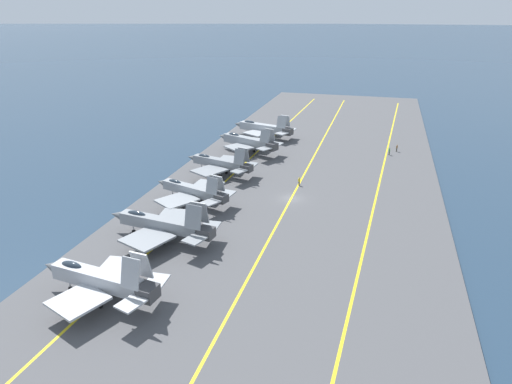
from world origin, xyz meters
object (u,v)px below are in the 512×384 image
(crew_brown_vest, at_px, (397,148))
(crew_yellow_vest, at_px, (299,181))
(parked_jet_second, at_px, (162,224))
(crew_green_vest, at_px, (389,151))
(parked_jet_third, at_px, (192,191))
(parked_jet_sixth, at_px, (263,128))
(parked_jet_fifth, at_px, (247,141))
(parked_jet_fourth, at_px, (220,163))
(parked_jet_nearest, at_px, (99,279))

(crew_brown_vest, bearing_deg, crew_yellow_vest, 147.35)
(parked_jet_second, xyz_separation_m, crew_green_vest, (51.33, -31.08, -1.59))
(parked_jet_third, relative_size, crew_yellow_vest, 9.23)
(parked_jet_sixth, bearing_deg, parked_jet_fifth, -179.47)
(parked_jet_fifth, bearing_deg, crew_green_vest, -77.08)
(parked_jet_second, height_order, parked_jet_fifth, parked_jet_second)
(parked_jet_fifth, bearing_deg, parked_jet_second, -179.37)
(crew_yellow_vest, bearing_deg, parked_jet_fifth, 41.56)
(crew_green_vest, bearing_deg, parked_jet_sixth, 77.04)
(parked_jet_second, relative_size, parked_jet_fourth, 1.12)
(parked_jet_sixth, distance_m, crew_brown_vest, 33.62)
(crew_yellow_vest, bearing_deg, parked_jet_sixth, 25.94)
(parked_jet_second, xyz_separation_m, parked_jet_fifth, (44.10, 0.49, 0.25))
(crew_brown_vest, bearing_deg, parked_jet_nearest, 154.85)
(parked_jet_fifth, relative_size, crew_green_vest, 9.94)
(parked_jet_second, bearing_deg, parked_jet_sixth, 0.61)
(parked_jet_sixth, xyz_separation_m, crew_green_vest, (-7.29, -31.70, -1.52))
(parked_jet_nearest, distance_m, crew_green_vest, 73.60)
(parked_jet_second, xyz_separation_m, parked_jet_fourth, (28.21, 1.43, 0.03))
(parked_jet_second, distance_m, crew_yellow_vest, 30.66)
(parked_jet_sixth, bearing_deg, parked_jet_nearest, -179.60)
(parked_jet_fourth, relative_size, crew_green_vest, 9.23)
(parked_jet_third, xyz_separation_m, crew_green_vest, (38.17, -32.09, -1.55))
(parked_jet_fourth, xyz_separation_m, parked_jet_fifth, (15.89, -0.94, 0.22))
(parked_jet_nearest, xyz_separation_m, crew_green_vest, (66.64, -31.18, -1.86))
(parked_jet_sixth, relative_size, crew_yellow_vest, 10.42)
(crew_yellow_vest, bearing_deg, crew_brown_vest, -32.65)
(parked_jet_third, bearing_deg, parked_jet_fifth, -0.97)
(parked_jet_third, bearing_deg, crew_yellow_vest, -49.44)
(parked_jet_third, distance_m, parked_jet_sixth, 45.46)
(parked_jet_third, relative_size, parked_jet_sixth, 0.89)
(crew_yellow_vest, xyz_separation_m, crew_green_vest, (24.57, -16.20, 0.01))
(parked_jet_third, relative_size, crew_green_vest, 9.15)
(parked_jet_third, distance_m, crew_green_vest, 49.89)
(parked_jet_third, height_order, parked_jet_sixth, parked_jet_sixth)
(parked_jet_second, distance_m, parked_jet_fourth, 28.24)
(parked_jet_third, xyz_separation_m, parked_jet_fifth, (30.93, -0.52, 0.29))
(parked_jet_fourth, bearing_deg, parked_jet_fifth, -3.39)
(crew_brown_vest, bearing_deg, parked_jet_fifth, 107.59)
(parked_jet_sixth, bearing_deg, crew_brown_vest, -96.85)
(parked_jet_fourth, relative_size, crew_yellow_vest, 9.31)
(parked_jet_nearest, relative_size, parked_jet_fourth, 1.03)
(parked_jet_fourth, bearing_deg, crew_brown_vest, -52.28)
(parked_jet_second, height_order, crew_green_vest, parked_jet_second)
(parked_jet_fourth, bearing_deg, parked_jet_second, -177.10)
(parked_jet_fourth, height_order, parked_jet_fifth, parked_jet_fifth)
(parked_jet_third, bearing_deg, crew_brown_vest, -39.14)
(parked_jet_third, height_order, crew_green_vest, parked_jet_third)
(crew_green_vest, bearing_deg, parked_jet_third, 139.94)
(parked_jet_second, relative_size, parked_jet_sixth, 1.00)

